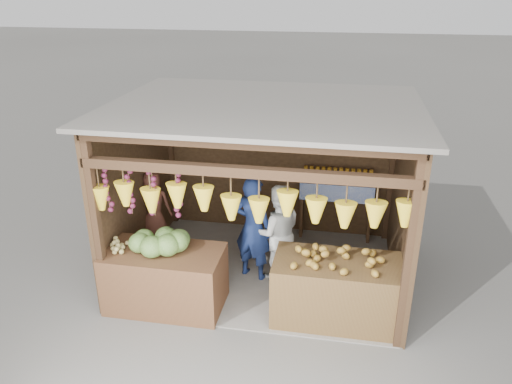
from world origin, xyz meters
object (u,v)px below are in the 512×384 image
(counter_right, at_px, (336,291))
(woman_standing, at_px, (278,232))
(counter_left, at_px, (166,279))
(vendor_seated, at_px, (154,205))
(man_standing, at_px, (253,228))

(counter_right, bearing_deg, woman_standing, 135.62)
(counter_left, distance_m, vendor_seated, 1.58)
(counter_left, xyz_separation_m, vendor_seated, (-0.65, 1.37, 0.45))
(counter_right, relative_size, man_standing, 1.00)
(counter_right, height_order, vendor_seated, vendor_seated)
(vendor_seated, bearing_deg, counter_left, 113.87)
(counter_left, bearing_deg, vendor_seated, 115.56)
(counter_left, distance_m, woman_standing, 1.77)
(woman_standing, bearing_deg, man_standing, -6.55)
(man_standing, distance_m, vendor_seated, 1.76)
(woman_standing, bearing_deg, vendor_seated, -25.99)
(counter_left, relative_size, counter_right, 0.96)
(counter_left, distance_m, counter_right, 2.33)
(man_standing, height_order, woman_standing, man_standing)
(counter_left, xyz_separation_m, counter_right, (2.33, 0.12, 0.01))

